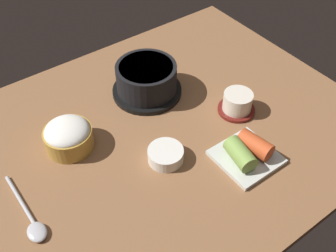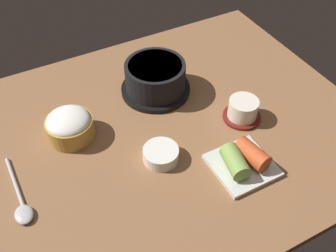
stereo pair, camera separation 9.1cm
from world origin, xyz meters
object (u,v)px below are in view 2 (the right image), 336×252
Objects in this scene: stone_pot at (155,78)px; banchan_cup_center at (161,154)px; tea_cup_with_saucer at (243,110)px; rice_bowl at (69,125)px; kimchi_plate at (243,161)px; spoon at (21,205)px.

banchan_cup_center is (-9.39, -21.26, -2.64)cm from stone_pot.
stone_pot is at bearing 126.58° from tea_cup_with_saucer.
kimchi_plate is at bearing -41.48° from rice_bowl.
rice_bowl is 41.03cm from tea_cup_with_saucer.
spoon is (-44.84, 12.35, -1.47)cm from kimchi_plate.
stone_pot is 44.25cm from spoon.
stone_pot is 1.95× the size of tea_cup_with_saucer.
kimchi_plate is at bearing -15.39° from spoon.
stone_pot is at bearing 99.28° from kimchi_plate.
rice_bowl is (-24.65, -5.24, -0.82)cm from stone_pot.
stone_pot is 23.60cm from tea_cup_with_saucer.
tea_cup_with_saucer is 0.72× the size of kimchi_plate.
stone_pot is at bearing 25.88° from spoon.
spoon is at bearing -154.12° from stone_pot.
rice_bowl reaches higher than banchan_cup_center.
rice_bowl is at bearing 133.58° from banchan_cup_center.
stone_pot is at bearing 11.99° from rice_bowl.
kimchi_plate is (14.56, -10.33, 0.47)cm from banchan_cup_center.
kimchi_plate is (-8.87, -12.69, -0.55)cm from tea_cup_with_saucer.
tea_cup_with_saucer is at bearing 5.74° from banchan_cup_center.
rice_bowl is 1.18× the size of tea_cup_with_saucer.
stone_pot reaches higher than rice_bowl.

